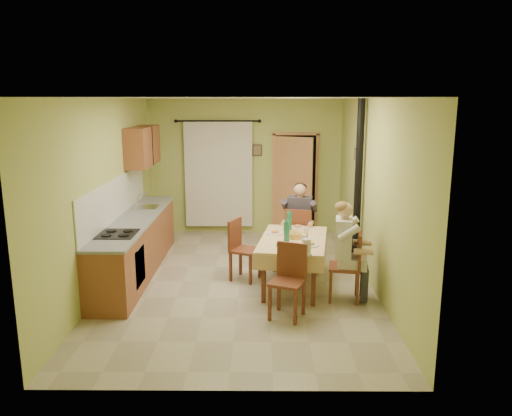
{
  "coord_description": "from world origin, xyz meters",
  "views": [
    {
      "loc": [
        0.31,
        -7.37,
        2.78
      ],
      "look_at": [
        0.25,
        0.1,
        1.15
      ],
      "focal_mm": 35.0,
      "sensor_mm": 36.0,
      "label": 1
    }
  ],
  "objects_px": {
    "chair_far": "(299,248)",
    "man_far": "(299,215)",
    "chair_left": "(244,262)",
    "chair_right": "(345,280)",
    "dining_table": "(293,263)",
    "man_right": "(346,240)",
    "stove_flue": "(357,209)",
    "chair_near": "(287,296)"
  },
  "relations": [
    {
      "from": "chair_left",
      "to": "dining_table",
      "type": "bearing_deg",
      "value": 90.93
    },
    {
      "from": "chair_left",
      "to": "stove_flue",
      "type": "bearing_deg",
      "value": 130.25
    },
    {
      "from": "chair_near",
      "to": "chair_right",
      "type": "relative_size",
      "value": 0.98
    },
    {
      "from": "chair_far",
      "to": "chair_left",
      "type": "relative_size",
      "value": 1.05
    },
    {
      "from": "dining_table",
      "to": "stove_flue",
      "type": "xyz_separation_m",
      "value": [
        1.09,
        0.84,
        0.64
      ]
    },
    {
      "from": "dining_table",
      "to": "chair_left",
      "type": "xyz_separation_m",
      "value": [
        -0.74,
        0.32,
        -0.09
      ]
    },
    {
      "from": "chair_near",
      "to": "man_right",
      "type": "xyz_separation_m",
      "value": [
        0.83,
        0.59,
        0.59
      ]
    },
    {
      "from": "dining_table",
      "to": "man_far",
      "type": "xyz_separation_m",
      "value": [
        0.17,
        1.05,
        0.5
      ]
    },
    {
      "from": "chair_near",
      "to": "chair_left",
      "type": "xyz_separation_m",
      "value": [
        -0.6,
        1.39,
        -0.0
      ]
    },
    {
      "from": "dining_table",
      "to": "stove_flue",
      "type": "distance_m",
      "value": 1.52
    },
    {
      "from": "man_right",
      "to": "stove_flue",
      "type": "height_order",
      "value": "stove_flue"
    },
    {
      "from": "man_far",
      "to": "stove_flue",
      "type": "xyz_separation_m",
      "value": [
        0.92,
        -0.21,
        0.15
      ]
    },
    {
      "from": "chair_left",
      "to": "man_far",
      "type": "xyz_separation_m",
      "value": [
        0.91,
        0.72,
        0.59
      ]
    },
    {
      "from": "chair_right",
      "to": "dining_table",
      "type": "bearing_deg",
      "value": 65.05
    },
    {
      "from": "stove_flue",
      "to": "chair_left",
      "type": "bearing_deg",
      "value": -164.33
    },
    {
      "from": "dining_table",
      "to": "man_far",
      "type": "bearing_deg",
      "value": 89.49
    },
    {
      "from": "man_far",
      "to": "stove_flue",
      "type": "height_order",
      "value": "stove_flue"
    },
    {
      "from": "chair_left",
      "to": "chair_right",
      "type": "bearing_deg",
      "value": 85.65
    },
    {
      "from": "dining_table",
      "to": "chair_near",
      "type": "distance_m",
      "value": 1.08
    },
    {
      "from": "chair_far",
      "to": "chair_right",
      "type": "bearing_deg",
      "value": -57.77
    },
    {
      "from": "chair_left",
      "to": "chair_near",
      "type": "bearing_deg",
      "value": 47.88
    },
    {
      "from": "man_far",
      "to": "man_right",
      "type": "xyz_separation_m",
      "value": [
        0.52,
        -1.52,
        0.0
      ]
    },
    {
      "from": "chair_right",
      "to": "man_far",
      "type": "height_order",
      "value": "man_far"
    },
    {
      "from": "man_far",
      "to": "stove_flue",
      "type": "bearing_deg",
      "value": -0.28
    },
    {
      "from": "man_right",
      "to": "dining_table",
      "type": "bearing_deg",
      "value": 64.63
    },
    {
      "from": "chair_near",
      "to": "chair_left",
      "type": "relative_size",
      "value": 1.0
    },
    {
      "from": "chair_far",
      "to": "man_far",
      "type": "bearing_deg",
      "value": 90.0
    },
    {
      "from": "chair_right",
      "to": "stove_flue",
      "type": "relative_size",
      "value": 0.35
    },
    {
      "from": "man_right",
      "to": "stove_flue",
      "type": "relative_size",
      "value": 0.5
    },
    {
      "from": "dining_table",
      "to": "man_right",
      "type": "xyz_separation_m",
      "value": [
        0.69,
        -0.47,
        0.5
      ]
    },
    {
      "from": "chair_far",
      "to": "chair_right",
      "type": "xyz_separation_m",
      "value": [
        0.54,
        -1.51,
        -0.0
      ]
    },
    {
      "from": "dining_table",
      "to": "chair_right",
      "type": "xyz_separation_m",
      "value": [
        0.71,
        -0.48,
        -0.09
      ]
    },
    {
      "from": "chair_far",
      "to": "chair_left",
      "type": "bearing_deg",
      "value": -129.44
    },
    {
      "from": "chair_far",
      "to": "chair_near",
      "type": "bearing_deg",
      "value": -85.8
    },
    {
      "from": "man_far",
      "to": "stove_flue",
      "type": "relative_size",
      "value": 0.5
    },
    {
      "from": "chair_right",
      "to": "man_right",
      "type": "distance_m",
      "value": 0.59
    },
    {
      "from": "chair_right",
      "to": "chair_near",
      "type": "bearing_deg",
      "value": 133.88
    },
    {
      "from": "chair_right",
      "to": "man_right",
      "type": "relative_size",
      "value": 0.71
    },
    {
      "from": "chair_near",
      "to": "stove_flue",
      "type": "height_order",
      "value": "stove_flue"
    },
    {
      "from": "dining_table",
      "to": "man_right",
      "type": "height_order",
      "value": "man_right"
    },
    {
      "from": "dining_table",
      "to": "chair_far",
      "type": "bearing_deg",
      "value": 89.54
    },
    {
      "from": "dining_table",
      "to": "chair_near",
      "type": "bearing_deg",
      "value": -88.56
    }
  ]
}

